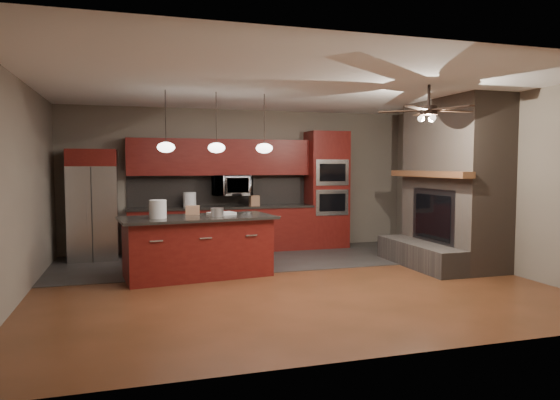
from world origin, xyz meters
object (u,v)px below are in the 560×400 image
object	(u,v)px
refrigerator	(93,205)
counter_bucket	(190,200)
oven_tower	(327,190)
white_bucket	(158,209)
paint_tray	(221,213)
counter_box	(254,201)
paint_can	(217,212)
microwave	(232,185)
kitchen_island	(198,246)
cardboard_box	(193,210)

from	to	relation	value
refrigerator	counter_bucket	bearing A→B (deg)	2.71
oven_tower	counter_bucket	world-z (taller)	oven_tower
white_bucket	paint_tray	distance (m)	1.02
oven_tower	counter_bucket	bearing A→B (deg)	179.85
oven_tower	counter_box	size ratio (longest dim) A/B	11.73
white_bucket	counter_bucket	bearing A→B (deg)	71.75
white_bucket	paint_can	bearing A→B (deg)	0.84
oven_tower	paint_can	distance (m)	3.34
microwave	counter_bucket	distance (m)	0.86
microwave	paint_can	distance (m)	2.24
oven_tower	paint_tray	bearing A→B (deg)	-143.82
microwave	paint_can	bearing A→B (deg)	-106.64
oven_tower	microwave	world-z (taller)	oven_tower
kitchen_island	cardboard_box	bearing A→B (deg)	89.37
paint_can	refrigerator	bearing A→B (deg)	133.71
microwave	counter_box	bearing A→B (deg)	-13.08
oven_tower	cardboard_box	bearing A→B (deg)	-150.53
refrigerator	counter_box	size ratio (longest dim) A/B	9.74
kitchen_island	refrigerator	bearing A→B (deg)	123.15
refrigerator	paint_tray	bearing A→B (deg)	-41.15
paint_tray	counter_bucket	size ratio (longest dim) A/B	1.43
cardboard_box	microwave	bearing A→B (deg)	67.33
paint_can	paint_tray	xyz separation A→B (m)	(0.10, 0.24, -0.04)
paint_can	kitchen_island	bearing A→B (deg)	164.75
microwave	kitchen_island	bearing A→B (deg)	-114.23
white_bucket	counter_box	xyz separation A→B (m)	(1.94, 2.04, -0.05)
kitchen_island	cardboard_box	distance (m)	0.62
oven_tower	cardboard_box	xyz separation A→B (m)	(-2.93, -1.66, -0.20)
paint_tray	oven_tower	bearing A→B (deg)	23.60
microwave	refrigerator	world-z (taller)	refrigerator
counter_box	refrigerator	bearing A→B (deg)	175.87
refrigerator	counter_box	distance (m)	2.97
refrigerator	white_bucket	size ratio (longest dim) A/B	7.34
refrigerator	paint_can	distance (m)	2.76
microwave	counter_box	distance (m)	0.53
microwave	refrigerator	distance (m)	2.57
refrigerator	kitchen_island	size ratio (longest dim) A/B	0.83
oven_tower	refrigerator	bearing A→B (deg)	-179.06
oven_tower	kitchen_island	size ratio (longest dim) A/B	0.99
refrigerator	kitchen_island	world-z (taller)	refrigerator
kitchen_island	paint_tray	size ratio (longest dim) A/B	5.97
cardboard_box	paint_tray	bearing A→B (deg)	-15.58
oven_tower	cardboard_box	world-z (taller)	oven_tower
white_bucket	paint_tray	size ratio (longest dim) A/B	0.67
oven_tower	white_bucket	bearing A→B (deg)	-149.16
oven_tower	cardboard_box	size ratio (longest dim) A/B	11.00
kitchen_island	white_bucket	distance (m)	0.84
white_bucket	refrigerator	bearing A→B (deg)	117.17
microwave	cardboard_box	world-z (taller)	microwave
refrigerator	cardboard_box	bearing A→B (deg)	-45.01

